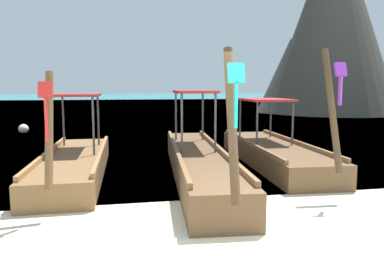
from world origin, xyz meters
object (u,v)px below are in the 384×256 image
Objects in this scene: longtail_boat_red_ribbon at (75,162)px; karst_rock at (329,21)px; mooring_buoy_near at (24,129)px; longtail_boat_turquoise_ribbon at (198,161)px; longtail_boat_violet_ribbon at (272,152)px.

longtail_boat_red_ribbon is 26.06m from karst_rock.
longtail_boat_turquoise_ribbon is at bearing -56.06° from mooring_buoy_near.
longtail_boat_violet_ribbon is 22.73m from karst_rock.
longtail_boat_violet_ribbon is (2.26, 1.02, -0.03)m from longtail_boat_turquoise_ribbon.
longtail_boat_turquoise_ribbon is (2.77, -0.65, 0.04)m from longtail_boat_red_ribbon.
longtail_boat_red_ribbon is at bearing -175.73° from longtail_boat_violet_ribbon.
longtail_boat_turquoise_ribbon reaches higher than mooring_buoy_near.
longtail_boat_red_ribbon is 0.77× the size of longtail_boat_turquoise_ribbon.
longtail_boat_violet_ribbon is (5.03, 0.38, 0.01)m from longtail_boat_red_ribbon.
karst_rock reaches higher than longtail_boat_turquoise_ribbon.
longtail_boat_violet_ribbon reaches higher than longtail_boat_red_ribbon.
longtail_boat_violet_ribbon reaches higher than longtail_boat_turquoise_ribbon.
longtail_boat_red_ribbon is at bearing 166.81° from longtail_boat_turquoise_ribbon.
longtail_boat_turquoise_ribbon is 0.46× the size of karst_rock.
karst_rock reaches higher than mooring_buoy_near.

